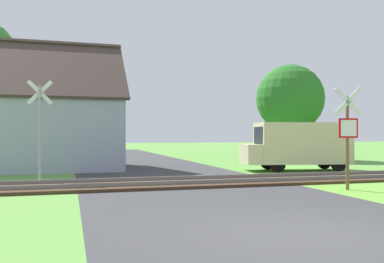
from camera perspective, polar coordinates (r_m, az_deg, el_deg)
The scene contains 8 objects.
ground_plane at distance 7.59m, azimuth 14.73°, elevation -13.25°, with size 160.00×160.00×0.00m, color #5B933D.
road_asphalt at distance 9.33m, azimuth 8.33°, elevation -10.82°, with size 7.11×80.00×0.01m, color #38383A.
rail_track at distance 14.53m, azimuth -0.82°, elevation -6.86°, with size 60.00×2.60×0.22m.
stop_sign_near at distance 13.87m, azimuth 20.06°, elevation -0.02°, with size 0.87×0.21×3.14m.
crossing_sign_far at distance 15.71m, azimuth -19.66°, elevation 1.00°, with size 0.88×0.14×3.59m.
house at distance 22.30m, azimuth -18.54°, elevation 0.20°, with size 7.15×6.85×6.34m.
tree_far at distance 29.78m, azimuth 12.94°, elevation 4.30°, with size 4.58×4.58×6.43m.
mail_truck at distance 20.63m, azimuth 14.01°, elevation -1.65°, with size 5.14×2.64×2.24m.
Camera 1 is at (-3.78, -6.36, 1.69)m, focal length 40.00 mm.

